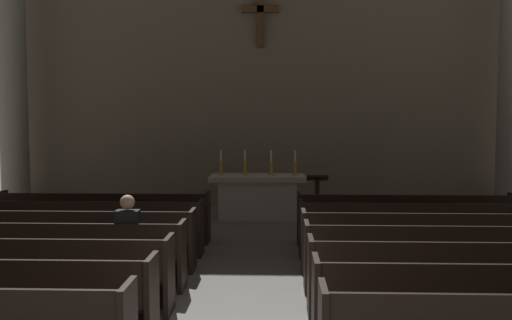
{
  "coord_description": "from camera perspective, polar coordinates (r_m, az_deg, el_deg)",
  "views": [
    {
      "loc": [
        0.46,
        -5.04,
        2.43
      ],
      "look_at": [
        0.0,
        7.33,
        1.44
      ],
      "focal_mm": 41.74,
      "sensor_mm": 36.0,
      "label": 1
    }
  ],
  "objects": [
    {
      "name": "pew_right_row_4",
      "position": [
        8.52,
        18.32,
        -8.92
      ],
      "size": [
        3.98,
        0.5,
        0.95
      ],
      "color": "black",
      "rests_on": "ground"
    },
    {
      "name": "pew_right_row_5",
      "position": [
        9.45,
        16.64,
        -7.56
      ],
      "size": [
        3.98,
        0.5,
        0.95
      ],
      "color": "black",
      "rests_on": "ground"
    },
    {
      "name": "candlestick_inner_right",
      "position": [
        13.6,
        1.44,
        -0.7
      ],
      "size": [
        0.16,
        0.16,
        0.57
      ],
      "color": "#B79338",
      "rests_on": "altar"
    },
    {
      "name": "pew_left_row_3",
      "position": [
        7.94,
        -22.62,
        -10.03
      ],
      "size": [
        3.98,
        0.5,
        0.95
      ],
      "color": "black",
      "rests_on": "ground"
    },
    {
      "name": "apse_with_cross",
      "position": [
        15.75,
        0.44,
        11.75
      ],
      "size": [
        13.05,
        0.43,
        8.8
      ],
      "color": "gray",
      "rests_on": "ground"
    },
    {
      "name": "altar",
      "position": [
        13.68,
        0.18,
        -3.42
      ],
      "size": [
        2.2,
        0.9,
        1.01
      ],
      "color": "#BCB7AD",
      "rests_on": "ground"
    },
    {
      "name": "pew_right_row_2",
      "position": [
        6.72,
        23.11,
        -12.69
      ],
      "size": [
        3.98,
        0.5,
        0.95
      ],
      "color": "black",
      "rests_on": "ground"
    },
    {
      "name": "candlestick_outer_left",
      "position": [
        13.66,
        -3.39,
        -0.68
      ],
      "size": [
        0.16,
        0.16,
        0.57
      ],
      "color": "#B79338",
      "rests_on": "altar"
    },
    {
      "name": "pew_left_row_6",
      "position": [
        10.63,
        -15.93,
        -6.21
      ],
      "size": [
        3.98,
        0.5,
        0.95
      ],
      "color": "black",
      "rests_on": "ground"
    },
    {
      "name": "pew_left_row_4",
      "position": [
        8.82,
        -19.93,
        -8.51
      ],
      "size": [
        3.98,
        0.5,
        0.95
      ],
      "color": "black",
      "rests_on": "ground"
    },
    {
      "name": "column_left_fourth",
      "position": [
        15.73,
        -22.35,
        8.91
      ],
      "size": [
        1.01,
        1.01,
        7.61
      ],
      "color": "#9E998E",
      "rests_on": "ground"
    },
    {
      "name": "lone_worshipper",
      "position": [
        8.43,
        -12.03,
        -7.43
      ],
      "size": [
        0.32,
        0.43,
        1.32
      ],
      "color": "#26262B",
      "rests_on": "ground"
    },
    {
      "name": "candlestick_outer_right",
      "position": [
        13.6,
        3.76,
        -0.71
      ],
      "size": [
        0.16,
        0.16,
        0.57
      ],
      "color": "#B79338",
      "rests_on": "altar"
    },
    {
      "name": "pew_left_row_7",
      "position": [
        11.56,
        -14.41,
        -5.32
      ],
      "size": [
        3.98,
        0.5,
        0.95
      ],
      "color": "black",
      "rests_on": "ground"
    },
    {
      "name": "candlestick_inner_left",
      "position": [
        13.62,
        -1.08,
        -0.69
      ],
      "size": [
        0.16,
        0.16,
        0.57
      ],
      "color": "#B79338",
      "rests_on": "altar"
    },
    {
      "name": "pew_right_row_7",
      "position": [
        11.33,
        14.14,
        -5.51
      ],
      "size": [
        3.98,
        0.5,
        0.95
      ],
      "color": "black",
      "rests_on": "ground"
    },
    {
      "name": "pew_left_row_5",
      "position": [
        9.72,
        -17.73,
        -7.25
      ],
      "size": [
        3.98,
        0.5,
        0.95
      ],
      "color": "black",
      "rests_on": "ground"
    },
    {
      "name": "pew_right_row_6",
      "position": [
        10.39,
        15.28,
        -6.44
      ],
      "size": [
        3.98,
        0.5,
        0.95
      ],
      "color": "black",
      "rests_on": "ground"
    },
    {
      "name": "lectern",
      "position": [
        12.51,
        5.88,
        -4.13
      ],
      "size": [
        0.44,
        0.36,
        1.15
      ],
      "color": "black",
      "rests_on": "ground"
    },
    {
      "name": "pew_right_row_3",
      "position": [
        7.61,
        20.42,
        -10.59
      ],
      "size": [
        3.98,
        0.5,
        0.95
      ],
      "color": "black",
      "rests_on": "ground"
    }
  ]
}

